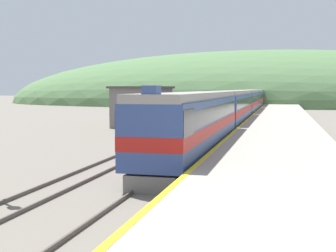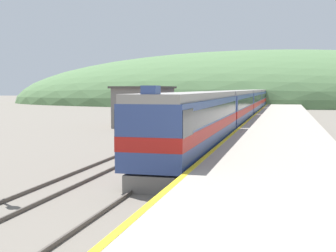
{
  "view_description": "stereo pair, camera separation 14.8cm",
  "coord_description": "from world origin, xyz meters",
  "px_view_note": "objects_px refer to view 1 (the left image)",
  "views": [
    {
      "loc": [
        5.28,
        -1.86,
        4.4
      ],
      "look_at": [
        -0.46,
        21.6,
        2.45
      ],
      "focal_mm": 50.0,
      "sensor_mm": 36.0,
      "label": 1
    },
    {
      "loc": [
        5.43,
        -1.82,
        4.4
      ],
      "look_at": [
        -0.46,
        21.6,
        2.45
      ],
      "focal_mm": 50.0,
      "sensor_mm": 36.0,
      "label": 2
    }
  ],
  "objects_px": {
    "express_train_lead_car": "(194,123)",
    "carriage_second": "(232,108)",
    "carriage_third": "(247,102)",
    "carriage_fourth": "(255,99)"
  },
  "relations": [
    {
      "from": "carriage_third",
      "to": "carriage_second",
      "type": "bearing_deg",
      "value": -90.0
    },
    {
      "from": "express_train_lead_car",
      "to": "carriage_second",
      "type": "height_order",
      "value": "express_train_lead_car"
    },
    {
      "from": "express_train_lead_car",
      "to": "carriage_fourth",
      "type": "xyz_separation_m",
      "value": [
        0.0,
        65.09,
        -0.01
      ]
    },
    {
      "from": "carriage_third",
      "to": "carriage_fourth",
      "type": "bearing_deg",
      "value": 90.0
    },
    {
      "from": "carriage_third",
      "to": "carriage_fourth",
      "type": "relative_size",
      "value": 1.0
    },
    {
      "from": "carriage_second",
      "to": "carriage_fourth",
      "type": "bearing_deg",
      "value": 90.0
    },
    {
      "from": "carriage_second",
      "to": "carriage_fourth",
      "type": "xyz_separation_m",
      "value": [
        0.0,
        43.14,
        0.0
      ]
    },
    {
      "from": "carriage_third",
      "to": "carriage_fourth",
      "type": "xyz_separation_m",
      "value": [
        0.0,
        21.57,
        0.0
      ]
    },
    {
      "from": "express_train_lead_car",
      "to": "carriage_third",
      "type": "height_order",
      "value": "express_train_lead_car"
    },
    {
      "from": "carriage_second",
      "to": "carriage_fourth",
      "type": "distance_m",
      "value": 43.14
    }
  ]
}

